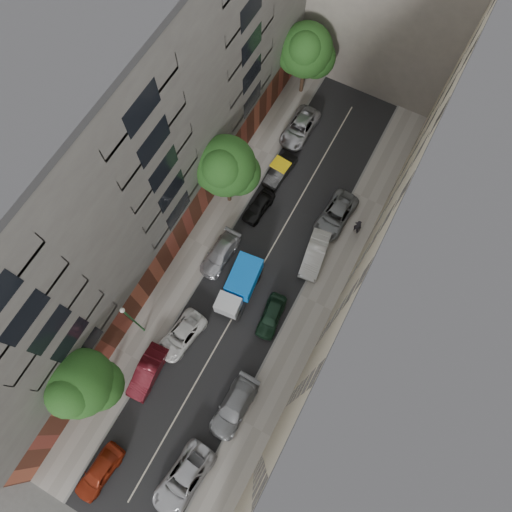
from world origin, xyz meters
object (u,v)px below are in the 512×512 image
Objects in this scene: car_left_6 at (300,128)px; car_right_2 at (271,316)px; car_left_0 at (99,472)px; tarp_truck at (240,285)px; car_left_2 at (181,336)px; car_left_1 at (148,372)px; pedestrian at (358,226)px; lamp_post at (131,319)px; tree_far at (306,52)px; car_left_4 at (259,206)px; car_left_3 at (220,254)px; car_left_5 at (280,171)px; tree_mid at (226,169)px; car_right_3 at (315,254)px; car_right_1 at (234,407)px; tree_near at (81,385)px; car_right_0 at (184,479)px; car_right_4 at (335,215)px.

car_left_6 is 18.54m from car_right_2.
tarp_truck is at bearing 87.59° from car_left_0.
car_left_2 is at bearing -87.89° from car_left_6.
tarp_truck is at bearing 68.20° from car_left_1.
car_left_0 is 2.19× the size of pedestrian.
lamp_post is at bearing -95.29° from car_left_6.
car_left_1 is 30.78m from tree_far.
car_left_4 is at bearing 117.37° from car_right_2.
car_left_3 is 2.38× the size of pedestrian.
tarp_truck is 1.43× the size of car_left_4.
car_left_5 is 0.49× the size of tree_mid.
car_right_3 is (6.41, -1.80, 0.12)m from car_left_4.
car_left_3 reaches higher than car_left_5.
tarp_truck is 1.26× the size of car_left_0.
car_right_1 is at bearing -62.52° from car_left_4.
tree_near is (-3.02, -19.62, 4.78)m from car_left_4.
tree_mid reaches higher than tree_far.
car_right_0 is (5.60, 2.52, 0.03)m from car_left_0.
car_right_2 reaches higher than car_left_5.
car_left_0 is 0.82× the size of car_left_6.
car_left_0 is at bearing -73.70° from lamp_post.
tree_far reaches higher than car_right_4.
tarp_truck is at bearing 66.77° from tree_near.
lamp_post reaches higher than tarp_truck.
tarp_truck is 14.86m from car_right_0.
car_right_0 is at bearing 98.04° from pedestrian.
tree_near is at bearing -119.39° from tarp_truck.
car_right_1 is at bearing -14.62° from car_left_2.
car_left_6 is 6.59m from tree_far.
car_right_1 is 18.49m from tree_mid.
car_right_1 is at bearing -73.28° from tree_far.
tree_near is (-5.24, -12.20, 4.11)m from tarp_truck.
car_right_3 is at bearing 30.43° from car_left_3.
car_right_3 is (6.40, 22.60, 0.04)m from car_left_0.
lamp_post reaches higher than car_left_5.
tarp_truck is 6.16m from car_left_2.
car_left_0 is 33.60m from car_left_6.
pedestrian is at bearing 84.54° from car_right_1.
pedestrian is at bearing 67.49° from car_right_2.
car_left_1 is at bearing -133.68° from car_right_2.
pedestrian is at bearing 19.46° from car_left_4.
car_left_6 is 2.67× the size of pedestrian.
car_left_5 is at bearing 94.97° from car_left_0.
car_left_5 is 2.09× the size of pedestrian.
car_right_3 is (6.40, 11.33, 0.12)m from car_left_2.
car_left_2 is (0.80, 3.67, -0.10)m from car_left_1.
car_left_3 is (-0.76, 18.80, -0.05)m from car_left_0.
car_right_4 is (4.20, 9.82, -0.60)m from tarp_truck.
tree_near is (-8.64, 2.26, 4.66)m from car_right_0.
tree_mid reaches higher than car_right_1.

